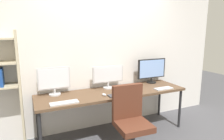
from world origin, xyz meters
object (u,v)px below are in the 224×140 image
Objects in this scene: keyboard_center at (119,95)px; keyboard_right at (164,89)px; desk at (113,94)px; monitor_center at (108,76)px; keyboard_left at (64,103)px; monitor_right at (152,70)px; computer_mouse at (104,95)px; office_chair at (131,129)px; monitor_left at (54,80)px.

keyboard_right is at bearing 0.00° from keyboard_center.
monitor_center is at bearing 90.00° from desk.
desk is 6.39× the size of keyboard_left.
monitor_right is at bearing 13.28° from desk.
computer_mouse reaches higher than desk.
keyboard_right is 3.40× the size of computer_mouse.
monitor_center is at bearing 27.77° from keyboard_left.
office_chair is at bearing -27.79° from keyboard_left.
monitor_left is 5.07× the size of computer_mouse.
computer_mouse reaches higher than keyboard_left.
monitor_center is (0.90, -0.00, -0.02)m from monitor_left.
desk is at bearing 90.00° from keyboard_center.
keyboard_center is at bearing -23.82° from computer_mouse.
desk is at bearing -166.72° from monitor_right.
monitor_right is (1.80, 0.00, 0.02)m from monitor_left.
computer_mouse is (0.62, 0.10, 0.01)m from keyboard_left.
monitor_left is 1.37× the size of keyboard_center.
keyboard_left and keyboard_right have the same top height.
desk is 2.48× the size of office_chair.
monitor_left reaches higher than monitor_center.
keyboard_left is (0.06, -0.44, -0.23)m from monitor_left.
monitor_right is 1.82× the size of keyboard_right.
desk is at bearing 164.69° from keyboard_right.
keyboard_left is (-0.84, -0.23, 0.06)m from desk.
monitor_right is 0.51m from keyboard_right.
keyboard_left is at bearing -152.23° from monitor_center.
keyboard_left is 0.63m from computer_mouse.
keyboard_left is (-0.84, -0.44, -0.21)m from monitor_center.
desk is 4.13× the size of monitor_right.
computer_mouse is (-1.12, -0.35, -0.24)m from monitor_right.
desk is 0.72m from office_chair.
computer_mouse is at bearing -162.73° from monitor_right.
desk is 4.42× the size of monitor_center.
office_chair is 0.55m from keyboard_center.
monitor_center is 0.90m from monitor_right.
desk is 25.58× the size of computer_mouse.
desk is 0.87m from keyboard_right.
desk is 0.26m from computer_mouse.
monitor_left is 1.49× the size of keyboard_right.
keyboard_right is at bearing 0.00° from keyboard_left.
monitor_right is (0.90, 0.21, 0.30)m from desk.
monitor_right reaches higher than keyboard_right.
keyboard_left reaches higher than desk.
monitor_right is at bearing 43.01° from office_chair.
monitor_left reaches higher than keyboard_right.
keyboard_right is (0.84, -0.23, 0.06)m from desk.
office_chair is 1.78× the size of monitor_center.
monitor_left is at bearing 165.74° from keyboard_right.
computer_mouse is (-0.22, -0.13, 0.06)m from desk.
computer_mouse is (-0.22, -0.35, -0.20)m from monitor_center.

